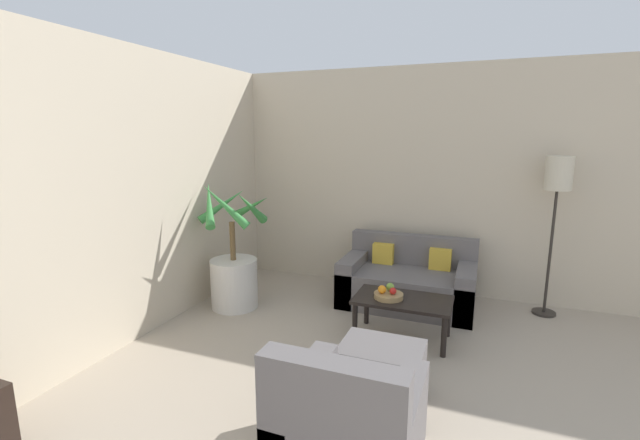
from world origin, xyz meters
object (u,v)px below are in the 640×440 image
Objects in this scene: apple_red at (393,291)px; ottoman at (381,371)px; floor_lamp at (558,185)px; apple_green at (390,287)px; potted_palm at (234,270)px; armchair at (349,427)px; orange_fruit at (382,289)px; sofa_loveseat at (408,282)px; coffee_table at (403,304)px; fruit_bowl at (388,296)px.

ottoman is (0.11, -0.92, -0.28)m from apple_red.
apple_green is (-1.46, -1.10, -0.91)m from floor_lamp.
armchair is (1.92, -1.83, -0.15)m from potted_palm.
orange_fruit is at bearing -173.09° from apple_red.
armchair is at bearing -82.94° from orange_fruit.
sofa_loveseat is 1.85m from ottoman.
fruit_bowl is (-0.13, -0.04, 0.08)m from coffee_table.
apple_green is 1.05m from ottoman.
sofa_loveseat reaches higher than orange_fruit.
potted_palm is 18.72× the size of apple_green.
armchair is (0.12, -2.61, 0.01)m from sofa_loveseat.
ottoman is at bearing -81.07° from apple_green.
apple_green is 0.09× the size of armchair.
fruit_bowl is at bearing -91.69° from sofa_loveseat.
armchair is at bearing -86.38° from apple_red.
potted_palm is 1.97m from sofa_loveseat.
potted_palm is 1.77m from apple_green.
fruit_bowl is (-0.03, -0.91, 0.17)m from sofa_loveseat.
armchair is (0.15, -1.70, -0.15)m from fruit_bowl.
potted_palm is at bearing -162.17° from floor_lamp.
fruit_bowl is 0.46× the size of ottoman.
sofa_loveseat reaches higher than apple_red.
ottoman is (0.16, -1.00, -0.29)m from apple_green.
sofa_loveseat is 0.95m from apple_red.
potted_palm reaches higher than ottoman.
potted_palm is 3.53m from floor_lamp.
armchair reaches higher than apple_red.
apple_green is (-0.13, 0.03, 0.14)m from coffee_table.
apple_green is (-0.04, 0.08, 0.01)m from apple_red.
orange_fruit is 0.09× the size of armchair.
potted_palm is at bearing 136.39° from armchair.
armchair reaches higher than coffee_table.
ottoman is at bearing -82.96° from apple_red.
floor_lamp is at bearing 37.02° from apple_green.
apple_red is at bearing -150.15° from coffee_table.
fruit_bowl is at bearing -163.21° from coffee_table.
floor_lamp reaches higher than armchair.
apple_red is at bearing -61.81° from apple_green.
orange_fruit is 0.98m from ottoman.
fruit_bowl reaches higher than ottoman.
apple_red is at bearing 93.62° from armchair.
floor_lamp is at bearing 58.20° from ottoman.
apple_green and orange_fruit have the same top height.
floor_lamp is at bearing 65.44° from armchair.
potted_palm is 0.85× the size of floor_lamp.
apple_red is at bearing 6.91° from orange_fruit.
apple_green is at bearing -2.03° from potted_palm.
floor_lamp is at bearing 10.46° from sofa_loveseat.
armchair is (0.11, -1.69, -0.21)m from apple_red.
coffee_table is at bearing 91.62° from ottoman.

